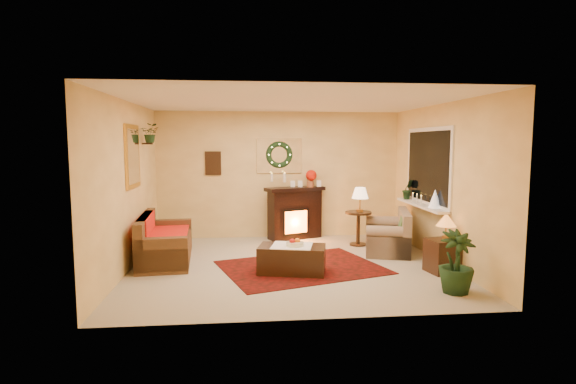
{
  "coord_description": "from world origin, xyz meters",
  "views": [
    {
      "loc": [
        -0.72,
        -7.02,
        1.96
      ],
      "look_at": [
        0.0,
        0.35,
        1.15
      ],
      "focal_mm": 28.0,
      "sensor_mm": 36.0,
      "label": 1
    }
  ],
  "objects": [
    {
      "name": "wall_right",
      "position": [
        2.5,
        0.0,
        1.3
      ],
      "size": [
        4.5,
        4.5,
        0.0
      ],
      "primitive_type": "plane",
      "color": "#EFD88C",
      "rests_on": "ground"
    },
    {
      "name": "floor_palm",
      "position": [
        2.03,
        -1.54,
        0.45
      ],
      "size": [
        1.59,
        1.59,
        2.47
      ],
      "primitive_type": "imported",
      "rotation": [
        0.0,
        0.0,
        0.16
      ],
      "color": "black",
      "rests_on": "floor"
    },
    {
      "name": "gold_mirror",
      "position": [
        -2.48,
        0.3,
        1.75
      ],
      "size": [
        0.03,
        0.84,
        1.0
      ],
      "primitive_type": "cube",
      "color": "gold",
      "rests_on": "wall_left"
    },
    {
      "name": "window_frame",
      "position": [
        2.48,
        0.55,
        1.55
      ],
      "size": [
        0.03,
        1.86,
        1.36
      ],
      "primitive_type": "cube",
      "color": "white",
      "rests_on": "wall_right"
    },
    {
      "name": "mantel_candle_b",
      "position": [
        0.09,
        2.01,
        1.26
      ],
      "size": [
        0.06,
        0.06,
        0.19
      ],
      "primitive_type": "cylinder",
      "color": "silver",
      "rests_on": "fireplace"
    },
    {
      "name": "wall_front",
      "position": [
        0.0,
        -2.25,
        1.3
      ],
      "size": [
        5.0,
        5.0,
        0.0
      ],
      "primitive_type": "plane",
      "color": "#EFD88C",
      "rests_on": "ground"
    },
    {
      "name": "red_throw",
      "position": [
        -2.06,
        0.66,
        0.46
      ],
      "size": [
        0.72,
        1.17,
        0.02
      ],
      "primitive_type": "cube",
      "color": "red",
      "rests_on": "sofa"
    },
    {
      "name": "fruit_bowl",
      "position": [
        0.02,
        -0.46,
        0.45
      ],
      "size": [
        0.27,
        0.27,
        0.06
      ],
      "primitive_type": "cylinder",
      "color": "#EDF3CA",
      "rests_on": "coffee_table"
    },
    {
      "name": "mantel_candle_a",
      "position": [
        -0.17,
        2.03,
        1.26
      ],
      "size": [
        0.05,
        0.05,
        0.16
      ],
      "primitive_type": "cylinder",
      "color": "#F3E3C6",
      "rests_on": "fireplace"
    },
    {
      "name": "window_glass",
      "position": [
        2.47,
        0.55,
        1.55
      ],
      "size": [
        0.02,
        1.7,
        1.22
      ],
      "primitive_type": "cube",
      "color": "black",
      "rests_on": "wall_right"
    },
    {
      "name": "ceiling",
      "position": [
        0.0,
        0.0,
        2.6
      ],
      "size": [
        5.0,
        5.0,
        0.0
      ],
      "primitive_type": "plane",
      "color": "white",
      "rests_on": "ground"
    },
    {
      "name": "lamp_tiffany",
      "position": [
        2.29,
        -0.65,
        0.74
      ],
      "size": [
        0.3,
        0.3,
        0.43
      ],
      "primitive_type": "cone",
      "color": "#F8A242",
      "rests_on": "end_table_square"
    },
    {
      "name": "wreath",
      "position": [
        0.0,
        2.19,
        1.72
      ],
      "size": [
        0.55,
        0.11,
        0.55
      ],
      "primitive_type": "torus",
      "rotation": [
        1.57,
        0.0,
        0.0
      ],
      "color": "#194719",
      "rests_on": "wall_back"
    },
    {
      "name": "fireplace",
      "position": [
        0.31,
        2.04,
        0.55
      ],
      "size": [
        1.13,
        0.71,
        0.99
      ],
      "primitive_type": "cube",
      "rotation": [
        0.0,
        0.0,
        0.37
      ],
      "color": "black",
      "rests_on": "floor"
    },
    {
      "name": "wall_back",
      "position": [
        0.0,
        2.25,
        1.3
      ],
      "size": [
        5.0,
        5.0,
        0.0
      ],
      "primitive_type": "plane",
      "color": "#EFD88C",
      "rests_on": "ground"
    },
    {
      "name": "loveseat",
      "position": [
        1.85,
        0.78,
        0.42
      ],
      "size": [
        1.06,
        1.44,
        0.75
      ],
      "primitive_type": "cube",
      "rotation": [
        0.0,
        0.0,
        -0.27
      ],
      "color": "#826E59",
      "rests_on": "floor"
    },
    {
      "name": "lamp_cream",
      "position": [
        1.47,
        1.27,
        0.88
      ],
      "size": [
        0.31,
        0.31,
        0.48
      ],
      "primitive_type": "cone",
      "color": "#FFD39F",
      "rests_on": "side_table_round"
    },
    {
      "name": "sill_plant",
      "position": [
        2.39,
        1.23,
        1.08
      ],
      "size": [
        0.27,
        0.22,
        0.49
      ],
      "primitive_type": "imported",
      "color": "#25571C",
      "rests_on": "window_sill"
    },
    {
      "name": "floor",
      "position": [
        0.0,
        0.0,
        0.0
      ],
      "size": [
        5.0,
        5.0,
        0.0
      ],
      "primitive_type": "plane",
      "color": "beige",
      "rests_on": "ground"
    },
    {
      "name": "area_rug",
      "position": [
        0.17,
        -0.16,
        0.01
      ],
      "size": [
        2.83,
        2.44,
        0.01
      ],
      "primitive_type": "cube",
      "rotation": [
        0.0,
        0.0,
        0.31
      ],
      "color": "#6B0402",
      "rests_on": "floor"
    },
    {
      "name": "side_table_round",
      "position": [
        1.45,
        1.29,
        0.33
      ],
      "size": [
        0.64,
        0.64,
        0.65
      ],
      "primitive_type": "cylinder",
      "rotation": [
        0.0,
        0.0,
        0.34
      ],
      "color": "#4B241A",
      "rests_on": "floor"
    },
    {
      "name": "poinsettia",
      "position": [
        0.64,
        2.05,
        1.3
      ],
      "size": [
        0.22,
        0.22,
        0.22
      ],
      "primitive_type": "sphere",
      "color": "#BF1506",
      "rests_on": "fireplace"
    },
    {
      "name": "mini_tree",
      "position": [
        2.42,
        0.07,
        1.04
      ],
      "size": [
        0.21,
        0.21,
        0.32
      ],
      "primitive_type": "cone",
      "color": "white",
      "rests_on": "window_sill"
    },
    {
      "name": "wall_art",
      "position": [
        -1.35,
        2.23,
        1.55
      ],
      "size": [
        0.32,
        0.03,
        0.48
      ],
      "primitive_type": "cube",
      "color": "#381E11",
      "rests_on": "wall_back"
    },
    {
      "name": "wall_left",
      "position": [
        -2.5,
        0.0,
        1.3
      ],
      "size": [
        4.5,
        4.5,
        0.0
      ],
      "primitive_type": "plane",
      "color": "#EFD88C",
      "rests_on": "ground"
    },
    {
      "name": "window_sill",
      "position": [
        2.38,
        0.55,
        0.87
      ],
      "size": [
        0.22,
        1.86,
        0.04
      ],
      "primitive_type": "cube",
      "color": "white",
      "rests_on": "wall_right"
    },
    {
      "name": "mantel_mirror",
      "position": [
        0.0,
        2.23,
        1.7
      ],
      "size": [
        0.92,
        0.02,
        0.72
      ],
      "primitive_type": "cube",
      "color": "white",
      "rests_on": "wall_back"
    },
    {
      "name": "end_table_square",
      "position": [
        2.26,
        -0.62,
        0.27
      ],
      "size": [
        0.48,
        0.48,
        0.51
      ],
      "primitive_type": "cube",
      "rotation": [
        0.0,
        0.0,
        0.18
      ],
      "color": "black",
      "rests_on": "floor"
    },
    {
      "name": "hanging_plant",
      "position": [
        -2.34,
        1.05,
        1.97
      ],
      "size": [
        0.33,
        0.28,
        0.36
      ],
      "primitive_type": "imported",
      "color": "#194719",
      "rests_on": "wall_left"
    },
    {
      "name": "sofa",
      "position": [
        -2.04,
        0.51,
        0.43
      ],
      "size": [
        0.94,
        1.85,
        0.77
      ],
      "primitive_type": "cube",
      "rotation": [
        0.0,
        0.0,
        0.08
      ],
      "color": "brown",
      "rests_on": "floor"
    },
    {
      "name": "coffee_table",
      "position": [
        -0.02,
        -0.43,
        0.21
      ],
      "size": [
        1.09,
        0.76,
        0.42
      ],
      "primitive_type": "cube",
      "rotation": [
        0.0,
        0.0,
        -0.23
      ],
      "color": "#3D2318",
      "rests_on": "floor"
    }
  ]
}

